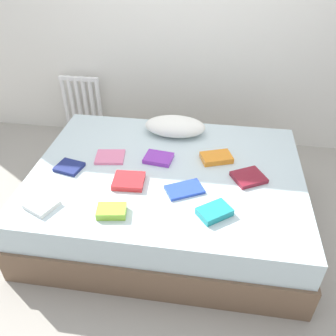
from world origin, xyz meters
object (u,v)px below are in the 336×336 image
object	(u,v)px
radiator	(82,101)
textbook_teal	(214,212)
bed	(167,196)
textbook_orange	(216,158)
textbook_red	(129,181)
textbook_pink	(110,157)
textbook_navy	(69,167)
textbook_maroon	(249,177)
textbook_purple	(159,158)
pillow	(175,126)
textbook_white	(42,204)
textbook_lime	(112,211)
textbook_blue	(184,189)

from	to	relation	value
radiator	textbook_teal	size ratio (longest dim) A/B	2.68
bed	textbook_orange	distance (m)	0.48
radiator	textbook_red	world-z (taller)	radiator
textbook_pink	textbook_red	bearing A→B (deg)	-60.52
bed	radiator	xyz separation A→B (m)	(-1.09, 1.20, 0.15)
textbook_orange	textbook_navy	distance (m)	1.10
textbook_red	textbook_maroon	distance (m)	0.84
textbook_purple	textbook_orange	distance (m)	0.44
radiator	textbook_red	size ratio (longest dim) A/B	2.56
pillow	textbook_white	size ratio (longest dim) A/B	2.82
pillow	textbook_pink	xyz separation A→B (m)	(-0.44, -0.43, -0.06)
textbook_navy	bed	bearing A→B (deg)	20.10
textbook_red	textbook_orange	bearing A→B (deg)	29.00
textbook_red	textbook_lime	bearing A→B (deg)	-99.33
bed	textbook_navy	xyz separation A→B (m)	(-0.71, -0.09, 0.27)
textbook_blue	textbook_maroon	bearing A→B (deg)	-3.91
radiator	textbook_teal	world-z (taller)	radiator
textbook_lime	textbook_white	size ratio (longest dim) A/B	1.00
radiator	textbook_maroon	xyz separation A→B (m)	(1.68, -1.22, 0.12)
textbook_white	pillow	bearing A→B (deg)	78.96
textbook_pink	textbook_navy	xyz separation A→B (m)	(-0.26, -0.17, 0.00)
pillow	radiator	bearing A→B (deg)	147.67
textbook_maroon	textbook_red	bearing A→B (deg)	162.56
textbook_purple	textbook_pink	bearing A→B (deg)	-167.71
textbook_maroon	radiator	bearing A→B (deg)	114.80
textbook_blue	textbook_teal	world-z (taller)	textbook_teal
textbook_maroon	textbook_navy	xyz separation A→B (m)	(-1.30, -0.07, -0.00)
radiator	pillow	world-z (taller)	radiator
textbook_white	textbook_purple	bearing A→B (deg)	68.00
radiator	textbook_white	size ratio (longest dim) A/B	3.00
pillow	textbook_lime	bearing A→B (deg)	-104.43
textbook_maroon	pillow	bearing A→B (deg)	108.80
textbook_blue	textbook_navy	xyz separation A→B (m)	(-0.86, 0.13, 0.00)
textbook_navy	textbook_maroon	bearing A→B (deg)	15.87
textbook_orange	textbook_pink	xyz separation A→B (m)	(-0.80, -0.10, -0.01)
textbook_blue	textbook_pink	xyz separation A→B (m)	(-0.60, 0.30, -0.00)
textbook_lime	textbook_pink	bearing A→B (deg)	98.22
bed	textbook_purple	bearing A→B (deg)	125.56
textbook_red	textbook_white	distance (m)	0.58
bed	textbook_maroon	world-z (taller)	textbook_maroon
textbook_purple	textbook_maroon	distance (m)	0.68
bed	textbook_orange	size ratio (longest dim) A/B	8.85
textbook_maroon	textbook_purple	bearing A→B (deg)	139.19
textbook_purple	textbook_red	bearing A→B (deg)	-109.37
bed	radiator	distance (m)	1.63
textbook_red	textbook_teal	size ratio (longest dim) A/B	1.05
radiator	textbook_orange	world-z (taller)	radiator
textbook_purple	textbook_blue	distance (m)	0.41
textbook_maroon	textbook_lime	size ratio (longest dim) A/B	1.17
textbook_red	textbook_navy	xyz separation A→B (m)	(-0.47, 0.10, -0.01)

